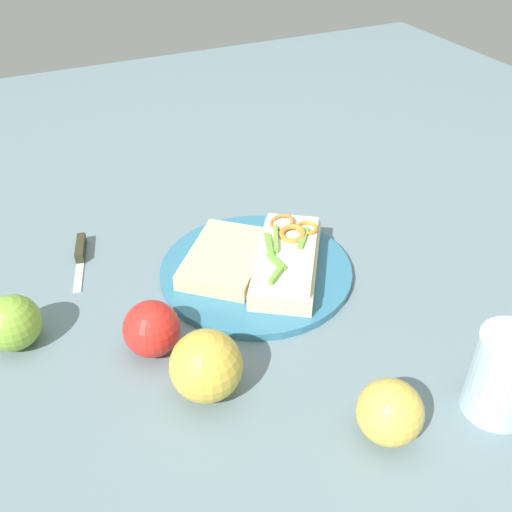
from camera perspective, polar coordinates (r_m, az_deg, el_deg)
name	(u,v)px	position (r m, az deg, el deg)	size (l,w,h in m)	color
ground_plane	(256,274)	(0.83, 0.00, -1.76)	(2.00, 2.00, 0.00)	slate
plate	(256,271)	(0.82, 0.00, -1.44)	(0.27, 0.27, 0.01)	teal
sandwich	(287,258)	(0.81, 3.09, -0.24)	(0.17, 0.20, 0.05)	beige
bread_slice_side	(226,258)	(0.82, -3.02, -0.21)	(0.15, 0.10, 0.02)	beige
apple_0	(390,412)	(0.62, 13.08, -14.79)	(0.07, 0.07, 0.07)	gold
apple_1	(206,366)	(0.64, -4.96, -10.76)	(0.08, 0.08, 0.08)	gold
apple_2	(152,329)	(0.70, -10.27, -7.09)	(0.07, 0.07, 0.07)	red
apple_3	(12,322)	(0.76, -22.95, -6.02)	(0.07, 0.07, 0.07)	#7DA935
drinking_glass	(504,375)	(0.67, 23.34, -10.76)	(0.07, 0.07, 0.10)	silver
knife	(80,253)	(0.89, -16.96, 0.24)	(0.04, 0.12, 0.02)	silver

